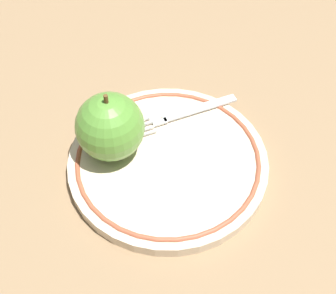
% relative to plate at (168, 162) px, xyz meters
% --- Properties ---
extents(ground_plane, '(2.00, 2.00, 0.00)m').
position_rel_plate_xyz_m(ground_plane, '(-0.02, -0.02, -0.01)').
color(ground_plane, '#886B4C').
extents(plate, '(0.25, 0.25, 0.02)m').
position_rel_plate_xyz_m(plate, '(0.00, 0.00, 0.00)').
color(plate, beige).
rests_on(plate, ground_plane).
extents(apple_red_whole, '(0.08, 0.08, 0.09)m').
position_rel_plate_xyz_m(apple_red_whole, '(0.07, 0.01, 0.05)').
color(apple_red_whole, '#548E34').
rests_on(apple_red_whole, plate).
extents(fork, '(0.16, 0.14, 0.00)m').
position_rel_plate_xyz_m(fork, '(0.01, -0.07, 0.01)').
color(fork, silver).
rests_on(fork, plate).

